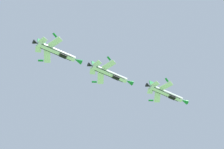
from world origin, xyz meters
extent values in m
cylinder|color=silver|center=(19.95, 114.32, 125.54)|extent=(11.17, 7.62, 1.70)
cube|color=#2D3338|center=(19.98, 114.27, 125.08)|extent=(9.41, 6.45, 0.56)
cone|color=#197A38|center=(26.09, 117.99, 125.54)|extent=(2.86, 2.57, 1.56)
cone|color=black|center=(14.16, 110.85, 125.54)|extent=(2.07, 1.99, 1.36)
ellipsoid|color=#192333|center=(22.18, 115.74, 126.17)|extent=(3.37, 2.69, 1.22)
cube|color=black|center=(21.85, 115.35, 124.74)|extent=(2.50, 2.15, 0.96)
cube|color=silver|center=(17.15, 115.65, 125.17)|extent=(2.11, 4.29, 0.67)
cube|color=#197A38|center=(15.12, 116.87, 124.93)|extent=(1.62, 0.66, 0.30)
cube|color=silver|center=(19.82, 111.20, 125.75)|extent=(4.57, 3.79, 0.67)
cube|color=#197A38|center=(19.93, 108.84, 125.98)|extent=(1.32, 1.67, 0.30)
cube|color=silver|center=(14.80, 113.00, 125.37)|extent=(2.02, 2.44, 0.40)
cube|color=silver|center=(16.36, 110.40, 125.71)|extent=(2.78, 2.69, 0.40)
cube|color=#197A38|center=(15.73, 112.03, 127.34)|extent=(2.48, 1.75, 2.61)
cylinder|color=silver|center=(1.87, 104.92, 125.02)|extent=(11.17, 7.62, 1.70)
cube|color=#2D3338|center=(1.92, 104.84, 124.56)|extent=(9.42, 6.46, 0.68)
cone|color=#197A38|center=(8.01, 108.59, 125.02)|extent=(2.86, 2.57, 1.56)
cone|color=black|center=(-3.92, 101.45, 125.02)|extent=(2.07, 1.99, 1.36)
ellipsoid|color=#192333|center=(4.07, 106.39, 125.65)|extent=(3.41, 2.76, 1.30)
cube|color=black|center=(3.81, 105.89, 124.23)|extent=(2.53, 2.20, 1.05)
cube|color=silver|center=(-0.90, 106.21, 124.41)|extent=(2.11, 4.24, 1.05)
cube|color=#197A38|center=(-2.92, 107.41, 123.98)|extent=(1.62, 0.68, 0.35)
cube|color=silver|center=(1.72, 101.83, 125.47)|extent=(4.54, 3.77, 1.05)
cube|color=#197A38|center=(1.82, 99.49, 125.89)|extent=(1.34, 1.68, 0.35)
cube|color=silver|center=(-3.27, 103.58, 124.71)|extent=(2.02, 2.42, 0.60)
cube|color=silver|center=(-1.73, 101.02, 125.33)|extent=(2.77, 2.67, 0.60)
cube|color=#197A38|center=(-2.43, 102.77, 126.79)|extent=(2.60, 1.96, 2.59)
cylinder|color=silver|center=(-13.60, 94.39, 123.38)|extent=(11.17, 7.62, 1.70)
cube|color=#2D3338|center=(-13.54, 94.30, 122.93)|extent=(9.42, 6.46, 0.71)
cone|color=#197A38|center=(-7.46, 98.06, 123.38)|extent=(2.86, 2.57, 1.56)
cone|color=black|center=(-19.39, 90.92, 123.38)|extent=(2.07, 1.99, 1.36)
ellipsoid|color=#192333|center=(-11.40, 95.86, 124.00)|extent=(3.42, 2.77, 1.31)
cube|color=black|center=(-11.65, 95.34, 122.59)|extent=(2.53, 2.21, 1.06)
cube|color=silver|center=(-16.37, 95.67, 122.73)|extent=(2.11, 4.23, 1.11)
cube|color=#197A38|center=(-18.38, 96.86, 122.27)|extent=(1.62, 0.68, 0.36)
cube|color=silver|center=(-13.75, 91.30, 123.87)|extent=(4.53, 3.77, 1.11)
cube|color=#197A38|center=(-13.66, 88.97, 124.33)|extent=(1.34, 1.68, 0.36)
cube|color=silver|center=(-18.74, 93.04, 123.05)|extent=(2.02, 2.42, 0.64)
cube|color=silver|center=(-17.21, 90.49, 123.71)|extent=(2.77, 2.67, 0.64)
cube|color=#197A38|center=(-17.92, 92.26, 125.15)|extent=(2.62, 1.99, 2.58)
camera|label=1|loc=(4.51, -7.30, 1.78)|focal=86.31mm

